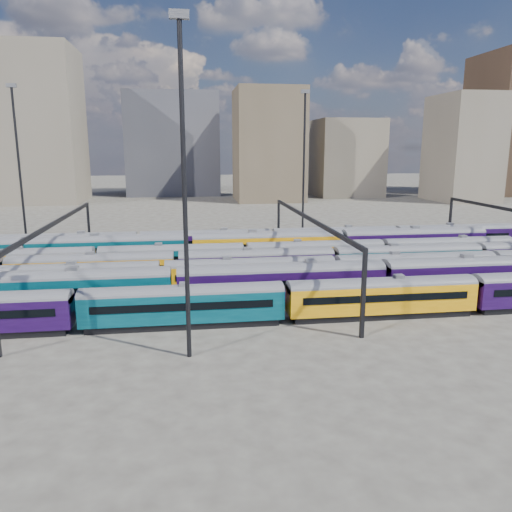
{
  "coord_description": "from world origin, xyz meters",
  "views": [
    {
      "loc": [
        -4.91,
        -59.55,
        16.3
      ],
      "look_at": [
        3.6,
        0.95,
        3.0
      ],
      "focal_mm": 35.0,
      "sensor_mm": 36.0,
      "label": 1
    }
  ],
  "objects": [
    {
      "name": "mast_1",
      "position": [
        -30.0,
        22.0,
        13.97
      ],
      "size": [
        1.4,
        0.5,
        25.6
      ],
      "color": "black",
      "rests_on": "ground"
    },
    {
      "name": "ground",
      "position": [
        0.0,
        0.0,
        0.0
      ],
      "size": [
        500.0,
        500.0,
        0.0
      ],
      "primitive_type": "plane",
      "color": "#3F3B35",
      "rests_on": "ground"
    },
    {
      "name": "rake_1",
      "position": [
        15.84,
        -10.0,
        2.86
      ],
      "size": [
        132.56,
        3.23,
        5.45
      ],
      "color": "black",
      "rests_on": "ground"
    },
    {
      "name": "rake_5",
      "position": [
        -15.52,
        10.0,
        2.85
      ],
      "size": [
        109.95,
        3.22,
        5.43
      ],
      "color": "black",
      "rests_on": "ground"
    },
    {
      "name": "mast_2",
      "position": [
        -5.0,
        -22.0,
        13.97
      ],
      "size": [
        1.4,
        0.5,
        25.6
      ],
      "color": "black",
      "rests_on": "ground"
    },
    {
      "name": "rake_0",
      "position": [
        4.15,
        -15.0,
        2.46
      ],
      "size": [
        114.39,
        2.79,
        4.69
      ],
      "color": "black",
      "rests_on": "ground"
    },
    {
      "name": "mast_3",
      "position": [
        15.0,
        24.0,
        13.97
      ],
      "size": [
        1.4,
        0.5,
        25.6
      ],
      "color": "black",
      "rests_on": "ground"
    },
    {
      "name": "rake_6",
      "position": [
        -12.09,
        15.0,
        2.59
      ],
      "size": [
        120.01,
        2.93,
        4.92
      ],
      "color": "black",
      "rests_on": "ground"
    },
    {
      "name": "gantry_2",
      "position": [
        10.0,
        0.0,
        6.79
      ],
      "size": [
        0.35,
        40.35,
        8.03
      ],
      "color": "black",
      "rests_on": "ground"
    },
    {
      "name": "rake_3",
      "position": [
        -6.3,
        0.0,
        2.53
      ],
      "size": [
        117.41,
        2.86,
        4.81
      ],
      "color": "black",
      "rests_on": "ground"
    },
    {
      "name": "rake_4",
      "position": [
        -16.5,
        5.0,
        2.46
      ],
      "size": [
        114.54,
        2.8,
        4.69
      ],
      "color": "black",
      "rests_on": "ground"
    },
    {
      "name": "gantry_1",
      "position": [
        -20.0,
        0.0,
        6.79
      ],
      "size": [
        0.35,
        40.35,
        8.03
      ],
      "color": "black",
      "rests_on": "ground"
    },
    {
      "name": "rake_2",
      "position": [
        -7.77,
        -5.0,
        2.54
      ],
      "size": [
        118.07,
        2.88,
        4.84
      ],
      "color": "black",
      "rests_on": "ground"
    },
    {
      "name": "skyline",
      "position": [
        104.75,
        105.73,
        20.83
      ],
      "size": [
        399.22,
        60.48,
        50.03
      ],
      "color": "#665B4C",
      "rests_on": "ground"
    }
  ]
}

